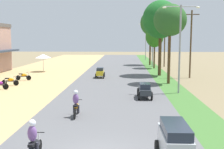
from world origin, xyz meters
TOP-DOWN VIEW (x-y plane):
  - parked_motorbike_fourth at (-10.50, 17.16)m, footprint 1.80×0.54m
  - parked_motorbike_fifth at (-10.43, 20.75)m, footprint 1.80×0.54m
  - vendor_umbrella at (-10.54, 29.06)m, footprint 2.20×2.20m
  - median_tree_nearest at (5.73, 19.12)m, footprint 3.40×3.40m
  - median_tree_second at (5.58, 25.59)m, footprint 4.55×4.55m
  - median_tree_third at (5.81, 34.26)m, footprint 2.83×2.83m
  - median_tree_fourth at (5.65, 39.82)m, footprint 3.60×3.60m
  - streetlamp_near at (5.80, 13.96)m, footprint 3.16×0.20m
  - streetlamp_mid at (5.80, 37.08)m, footprint 3.16×0.20m
  - streetlamp_far at (5.80, 52.04)m, footprint 3.16×0.20m
  - utility_pole_near at (7.84, 37.35)m, footprint 1.80×0.20m
  - utility_pole_far at (9.04, 23.84)m, footprint 1.80×0.20m
  - car_van_silver at (2.88, -0.42)m, footprint 1.19×2.41m
  - car_sedan_charcoal at (2.67, 11.67)m, footprint 1.10×2.26m
  - car_hatchback_yellow at (-1.87, 23.08)m, footprint 1.04×2.00m
  - motorbike_foreground_rider at (-2.49, -0.04)m, footprint 0.54×1.80m
  - motorbike_ahead_second at (-1.88, 6.13)m, footprint 0.54×1.80m

SIDE VIEW (x-z plane):
  - parked_motorbike_fourth at x=-10.50m, z-range 0.08..1.02m
  - parked_motorbike_fifth at x=-10.43m, z-range 0.08..1.02m
  - car_sedan_charcoal at x=2.67m, z-range 0.15..1.34m
  - car_hatchback_yellow at x=-1.87m, z-range 0.13..1.36m
  - motorbike_foreground_rider at x=-2.49m, z-range 0.03..1.69m
  - motorbike_ahead_second at x=-1.88m, z-range 0.03..1.69m
  - car_van_silver at x=2.88m, z-range 0.19..1.86m
  - vendor_umbrella at x=-10.54m, z-range 1.05..3.57m
  - utility_pole_far at x=9.04m, z-range 0.19..8.32m
  - streetlamp_mid at x=5.80m, z-range 0.65..7.93m
  - utility_pole_near at x=7.84m, z-range 0.19..8.40m
  - streetlamp_near at x=5.80m, z-range 0.65..8.21m
  - streetlamp_far at x=5.80m, z-range 0.66..8.72m
  - median_tree_third at x=5.81m, z-range 1.70..8.57m
  - median_tree_nearest at x=5.73m, z-range 2.50..10.78m
  - median_tree_second at x=5.58m, z-range 2.39..11.88m
  - median_tree_fourth at x=5.65m, z-range 2.67..12.22m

